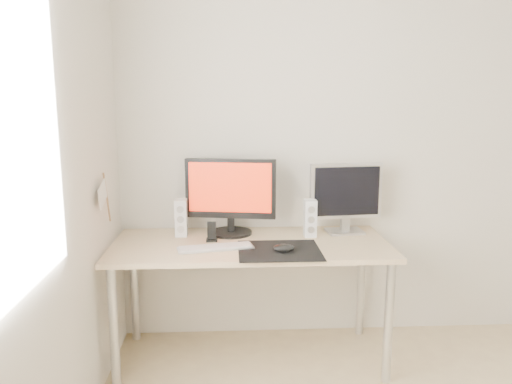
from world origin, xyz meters
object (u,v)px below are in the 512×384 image
mouse (284,248)px  phone_dock (212,235)px  second_monitor (346,195)px  speaker_right (310,218)px  main_monitor (231,194)px  desk (251,255)px  speaker_left (181,218)px  keyboard (216,248)px

mouse → phone_dock: bearing=148.9°
second_monitor → speaker_right: 0.27m
mouse → main_monitor: size_ratio=0.22×
desk → mouse: bearing=-49.6°
phone_dock → mouse: bearing=-31.1°
desk → speaker_left: speaker_left is taller
second_monitor → phone_dock: 0.86m
mouse → second_monitor: second_monitor is taller
desk → keyboard: bearing=-150.1°
mouse → phone_dock: size_ratio=1.02×
mouse → phone_dock: 0.46m
speaker_right → keyboard: 0.62m
desk → main_monitor: main_monitor is taller
desk → speaker_right: speaker_right is taller
second_monitor → mouse: bearing=-137.7°
main_monitor → second_monitor: size_ratio=1.22×
mouse → keyboard: 0.38m
speaker_left → speaker_right: bearing=-3.5°
mouse → speaker_right: size_ratio=0.53×
speaker_left → speaker_right: 0.78m
desk → speaker_left: (-0.41, 0.16, 0.19)m
speaker_left → phone_dock: size_ratio=1.93×
speaker_left → speaker_right: (0.78, -0.05, 0.00)m
second_monitor → keyboard: bearing=-159.2°
speaker_left → second_monitor: bearing=1.3°
speaker_left → phone_dock: 0.24m
desk → second_monitor: 0.70m
second_monitor → speaker_right: bearing=-163.2°
main_monitor → speaker_left: bearing=-175.9°
main_monitor → keyboard: 0.40m
desk → main_monitor: size_ratio=2.91×
mouse → desk: bearing=130.4°
desk → second_monitor: size_ratio=3.54×
mouse → keyboard: mouse is taller
second_monitor → phone_dock: second_monitor is taller
desk → keyboard: size_ratio=3.67×
speaker_left → keyboard: 0.37m
main_monitor → speaker_right: main_monitor is taller
desk → main_monitor: bearing=121.7°
mouse → speaker_left: bearing=148.1°
main_monitor → phone_dock: (-0.11, -0.15, -0.22)m
second_monitor → desk: bearing=-162.6°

